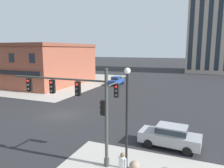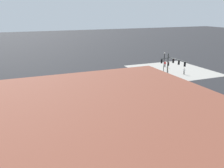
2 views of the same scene
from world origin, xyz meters
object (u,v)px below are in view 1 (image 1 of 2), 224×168
at_px(bollard_sphere_curb_a, 134,166).
at_px(car_main_southbound_near, 170,135).
at_px(traffic_signal_main, 84,101).
at_px(street_lamp_corner_near, 127,108).
at_px(car_main_northbound_near, 116,80).
at_px(pedestrian_at_curb, 122,166).

bearing_deg(bollard_sphere_curb_a, car_main_southbound_near, 68.58).
bearing_deg(car_main_southbound_near, traffic_signal_main, -141.30).
relative_size(street_lamp_corner_near, car_main_northbound_near, 1.37).
bearing_deg(bollard_sphere_curb_a, street_lamp_corner_near, 175.70).
bearing_deg(car_main_northbound_near, pedestrian_at_curb, -68.55).
relative_size(pedestrian_at_curb, street_lamp_corner_near, 0.28).
height_order(traffic_signal_main, car_main_southbound_near, traffic_signal_main).
xyz_separation_m(pedestrian_at_curb, car_main_southbound_near, (1.87, 5.38, -0.10)).
xyz_separation_m(traffic_signal_main, car_main_southbound_near, (4.95, 3.96, -3.03)).
bearing_deg(traffic_signal_main, street_lamp_corner_near, -0.27).
xyz_separation_m(street_lamp_corner_near, car_main_southbound_near, (2.10, 3.98, -2.89)).
height_order(pedestrian_at_curb, street_lamp_corner_near, street_lamp_corner_near).
height_order(traffic_signal_main, pedestrian_at_curb, traffic_signal_main).
distance_m(traffic_signal_main, bollard_sphere_curb_a, 4.96).
height_order(bollard_sphere_curb_a, car_main_southbound_near, car_main_southbound_near).
xyz_separation_m(bollard_sphere_curb_a, street_lamp_corner_near, (-0.52, 0.04, 3.49)).
distance_m(street_lamp_corner_near, car_main_southbound_near, 5.34).
height_order(car_main_northbound_near, car_main_southbound_near, same).
bearing_deg(street_lamp_corner_near, car_main_southbound_near, 62.16).
relative_size(bollard_sphere_curb_a, car_main_northbound_near, 0.14).
distance_m(bollard_sphere_curb_a, car_main_northbound_near, 31.09).
relative_size(traffic_signal_main, bollard_sphere_curb_a, 11.40).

